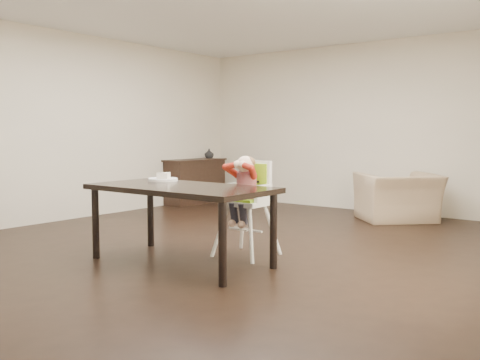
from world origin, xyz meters
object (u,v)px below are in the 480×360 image
object	(u,v)px
high_chair	(248,185)
armchair	(398,189)
dining_table	(181,194)
sideboard	(195,181)

from	to	relation	value
high_chair	armchair	world-z (taller)	high_chair
dining_table	sideboard	xyz separation A→B (m)	(-2.91, 3.41, -0.27)
high_chair	dining_table	bearing A→B (deg)	-116.31
dining_table	high_chair	size ratio (longest dim) A/B	1.76
sideboard	dining_table	bearing A→B (deg)	-49.53
dining_table	armchair	xyz separation A→B (m)	(0.72, 3.70, -0.22)
dining_table	sideboard	world-z (taller)	sideboard
high_chair	armchair	distance (m)	3.08
sideboard	armchair	bearing A→B (deg)	4.49
dining_table	high_chair	world-z (taller)	high_chair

